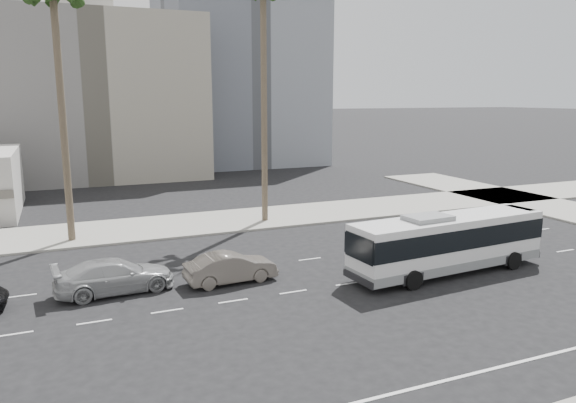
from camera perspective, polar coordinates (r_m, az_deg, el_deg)
ground at (r=29.02m, az=11.59°, el=-7.71°), size 700.00×700.00×0.00m
sidewalk_north at (r=42.18m, az=-0.38°, el=-1.49°), size 120.00×7.00×0.15m
midrise_beige_west at (r=67.62m, az=-20.08°, el=10.18°), size 24.00×18.00×18.00m
midrise_gray_center at (r=78.32m, az=-5.41°, el=13.74°), size 20.00×20.00×26.00m
civic_tower at (r=274.47m, az=-20.86°, el=16.52°), size 42.00×42.00×129.00m
highrise_right at (r=261.02m, az=-9.81°, el=16.53°), size 26.00×26.00×70.00m
highrise_far at (r=296.00m, az=-6.29°, el=14.98°), size 22.00×22.00×60.00m
city_bus at (r=29.75m, az=16.50°, el=-4.05°), size 11.48×3.38×3.25m
car_a at (r=27.49m, az=-6.05°, el=-6.94°), size 1.87×4.69×1.52m
car_b at (r=27.28m, az=-17.78°, el=-7.47°), size 2.70×5.71×1.61m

